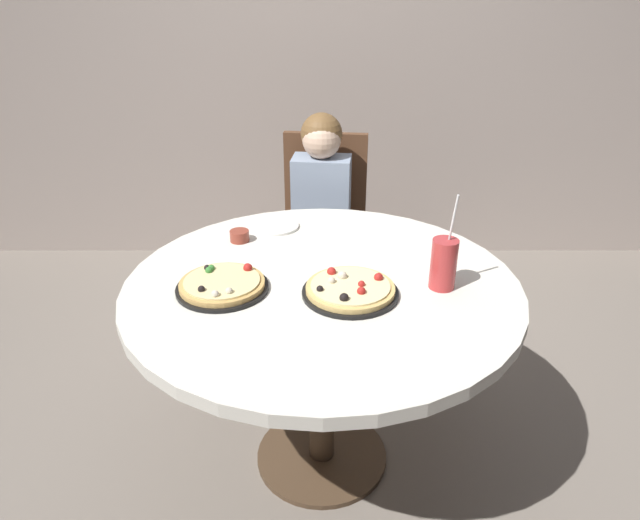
# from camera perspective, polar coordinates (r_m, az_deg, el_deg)

# --- Properties ---
(ground_plane) EXTENTS (8.00, 8.00, 0.00)m
(ground_plane) POSITION_cam_1_polar(r_m,az_deg,el_deg) (2.28, 0.01, -18.91)
(ground_plane) COLOR slate
(wall_with_window) EXTENTS (5.20, 0.14, 2.90)m
(wall_with_window) POSITION_cam_1_polar(r_m,az_deg,el_deg) (3.45, -0.07, 23.75)
(wall_with_window) COLOR #A8998E
(wall_with_window) RESTS_ON ground_plane
(dining_table) EXTENTS (1.25, 1.25, 0.75)m
(dining_table) POSITION_cam_1_polar(r_m,az_deg,el_deg) (1.87, 0.01, -4.64)
(dining_table) COLOR silver
(dining_table) RESTS_ON ground_plane
(chair_wooden) EXTENTS (0.44, 0.44, 0.95)m
(chair_wooden) POSITION_cam_1_polar(r_m,az_deg,el_deg) (2.81, 0.12, 3.70)
(chair_wooden) COLOR brown
(chair_wooden) RESTS_ON ground_plane
(diner_child) EXTENTS (0.29, 0.42, 1.08)m
(diner_child) POSITION_cam_1_polar(r_m,az_deg,el_deg) (2.66, -0.24, 1.27)
(diner_child) COLOR #3F4766
(diner_child) RESTS_ON ground_plane
(pizza_veggie) EXTENTS (0.28, 0.28, 0.05)m
(pizza_veggie) POSITION_cam_1_polar(r_m,az_deg,el_deg) (1.79, -9.87, -2.46)
(pizza_veggie) COLOR black
(pizza_veggie) RESTS_ON dining_table
(pizza_cheese) EXTENTS (0.29, 0.29, 0.05)m
(pizza_cheese) POSITION_cam_1_polar(r_m,az_deg,el_deg) (1.74, 2.80, -2.94)
(pizza_cheese) COLOR black
(pizza_cheese) RESTS_ON dining_table
(soda_cup) EXTENTS (0.08, 0.08, 0.31)m
(soda_cup) POSITION_cam_1_polar(r_m,az_deg,el_deg) (1.79, 11.94, -0.34)
(soda_cup) COLOR #B73333
(soda_cup) RESTS_ON dining_table
(sauce_bowl) EXTENTS (0.07, 0.07, 0.04)m
(sauce_bowl) POSITION_cam_1_polar(r_m,az_deg,el_deg) (2.10, -8.18, 2.37)
(sauce_bowl) COLOR brown
(sauce_bowl) RESTS_ON dining_table
(plate_small) EXTENTS (0.18, 0.18, 0.01)m
(plate_small) POSITION_cam_1_polar(r_m,az_deg,el_deg) (2.21, -4.67, 3.37)
(plate_small) COLOR white
(plate_small) RESTS_ON dining_table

